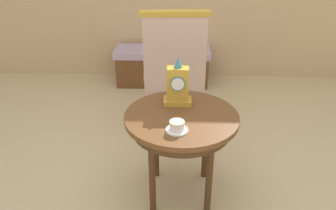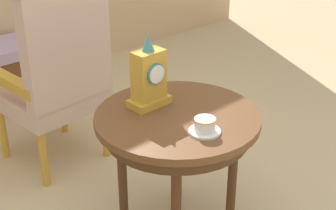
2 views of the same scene
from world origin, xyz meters
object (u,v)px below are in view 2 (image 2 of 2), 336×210
object	(u,v)px
side_table	(178,129)
mantel_clock	(149,78)
teacup_left	(205,126)
armchair	(57,72)

from	to	relation	value
side_table	mantel_clock	world-z (taller)	mantel_clock
teacup_left	mantel_clock	bearing A→B (deg)	89.91
armchair	teacup_left	bearing A→B (deg)	-88.11
side_table	teacup_left	world-z (taller)	teacup_left
teacup_left	mantel_clock	xyz separation A→B (m)	(0.00, 0.35, 0.10)
teacup_left	armchair	bearing A→B (deg)	91.89
teacup_left	mantel_clock	world-z (taller)	mantel_clock
mantel_clock	armchair	size ratio (longest dim) A/B	0.29
armchair	mantel_clock	bearing A→B (deg)	-87.18
mantel_clock	teacup_left	bearing A→B (deg)	-90.09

